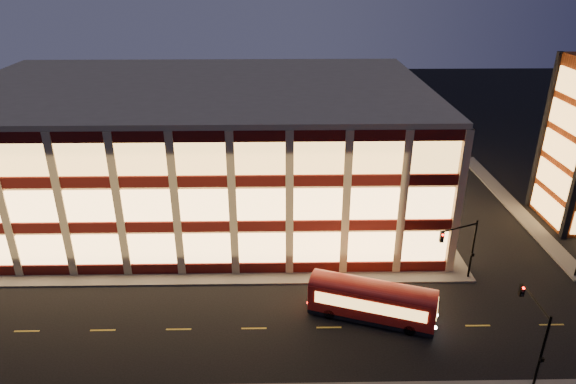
{
  "coord_description": "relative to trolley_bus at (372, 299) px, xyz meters",
  "views": [
    {
      "loc": [
        6.1,
        -38.79,
        26.85
      ],
      "look_at": [
        6.99,
        8.0,
        5.59
      ],
      "focal_mm": 32.0,
      "sensor_mm": 36.0,
      "label": 1
    }
  ],
  "objects": [
    {
      "name": "office_building",
      "position": [
        -16.45,
        21.75,
        5.35
      ],
      "size": [
        50.45,
        30.45,
        14.5
      ],
      "color": "tan",
      "rests_on": "ground"
    },
    {
      "name": "ground",
      "position": [
        -13.54,
        4.84,
        -1.9
      ],
      "size": [
        200.0,
        200.0,
        0.0
      ],
      "primitive_type": "plane",
      "color": "black",
      "rests_on": "ground"
    },
    {
      "name": "sidewalk_tower_west",
      "position": [
        20.46,
        21.84,
        -1.82
      ],
      "size": [
        2.0,
        30.0,
        0.15
      ],
      "primitive_type": "cube",
      "color": "#514F4C",
      "rests_on": "ground"
    },
    {
      "name": "traffic_signal_far",
      "position": [
        8.67,
        5.08,
        2.22
      ],
      "size": [
        3.79,
        1.87,
        6.0
      ],
      "color": "black",
      "rests_on": "ground"
    },
    {
      "name": "sidewalk_office_east",
      "position": [
        9.46,
        21.84,
        -1.82
      ],
      "size": [
        2.0,
        30.0,
        0.15
      ],
      "primitive_type": "cube",
      "color": "#514F4C",
      "rests_on": "ground"
    },
    {
      "name": "trolley_bus",
      "position": [
        0.0,
        0.0,
        0.0
      ],
      "size": [
        10.37,
        5.69,
        3.42
      ],
      "rotation": [
        0.0,
        0.0,
        -0.33
      ],
      "color": "#A00E08",
      "rests_on": "ground"
    },
    {
      "name": "sidewalk_office_south",
      "position": [
        -16.54,
        5.84,
        -1.82
      ],
      "size": [
        54.0,
        2.0,
        0.15
      ],
      "primitive_type": "cube",
      "color": "#514F4C",
      "rests_on": "ground"
    },
    {
      "name": "traffic_signal_near",
      "position": [
        9.96,
        -6.19,
        2.23
      ],
      "size": [
        0.32,
        4.45,
        6.0
      ],
      "color": "black",
      "rests_on": "ground"
    }
  ]
}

